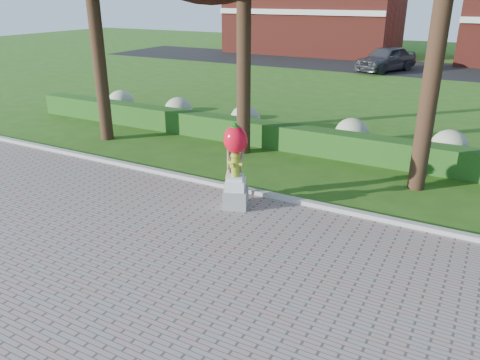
# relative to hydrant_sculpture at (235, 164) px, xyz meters

# --- Properties ---
(ground) EXTENTS (100.00, 100.00, 0.00)m
(ground) POSITION_rel_hydrant_sculpture_xyz_m (0.12, -2.07, -1.14)
(ground) COLOR #2A5715
(ground) RESTS_ON ground
(curb) EXTENTS (40.00, 0.18, 0.15)m
(curb) POSITION_rel_hydrant_sculpture_xyz_m (0.12, 0.93, -1.06)
(curb) COLOR #ADADA5
(curb) RESTS_ON ground
(lawn_hedge) EXTENTS (24.00, 0.70, 0.80)m
(lawn_hedge) POSITION_rel_hydrant_sculpture_xyz_m (0.12, 4.93, -0.74)
(lawn_hedge) COLOR #1D4914
(lawn_hedge) RESTS_ON ground
(hydrangea_row) EXTENTS (20.10, 1.10, 0.99)m
(hydrangea_row) POSITION_rel_hydrant_sculpture_xyz_m (0.69, 5.93, -0.59)
(hydrangea_row) COLOR #A7B388
(hydrangea_row) RESTS_ON ground
(street) EXTENTS (50.00, 8.00, 0.02)m
(street) POSITION_rel_hydrant_sculpture_xyz_m (0.12, 25.93, -1.13)
(street) COLOR black
(street) RESTS_ON ground
(building_left) EXTENTS (14.00, 8.00, 7.00)m
(building_left) POSITION_rel_hydrant_sculpture_xyz_m (-9.88, 31.93, 2.36)
(building_left) COLOR maroon
(building_left) RESTS_ON ground
(hydrant_sculpture) EXTENTS (0.73, 0.73, 2.07)m
(hydrant_sculpture) POSITION_rel_hydrant_sculpture_xyz_m (0.00, 0.00, 0.00)
(hydrant_sculpture) COLOR gray
(hydrant_sculpture) RESTS_ON walkway
(woman) EXTENTS (0.55, 0.71, 1.73)m
(woman) POSITION_rel_hydrant_sculpture_xyz_m (-0.33, 0.53, -0.23)
(woman) COLOR #9F7C5B
(woman) RESTS_ON walkway
(parked_car) EXTENTS (3.68, 5.18, 1.64)m
(parked_car) POSITION_rel_hydrant_sculpture_xyz_m (-1.68, 23.63, -0.30)
(parked_car) COLOR #3A3B41
(parked_car) RESTS_ON street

